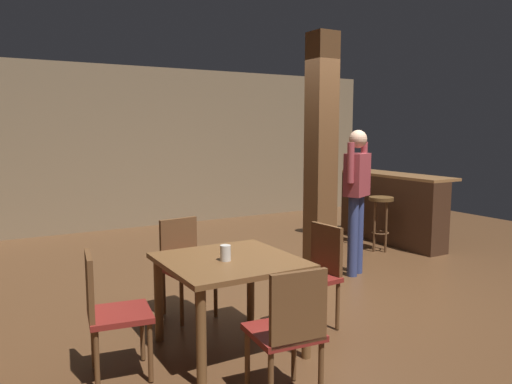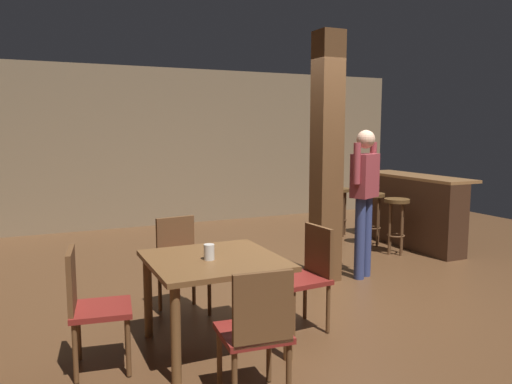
% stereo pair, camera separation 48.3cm
% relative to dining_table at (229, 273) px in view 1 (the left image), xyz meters
% --- Properties ---
extents(ground_plane, '(10.80, 10.80, 0.00)m').
position_rel_dining_table_xyz_m(ground_plane, '(1.70, 0.75, -0.62)').
color(ground_plane, '#4C301C').
extents(wall_back, '(8.00, 0.10, 2.80)m').
position_rel_dining_table_xyz_m(wall_back, '(1.70, 5.25, 0.78)').
color(wall_back, '#756047').
rests_on(wall_back, ground_plane).
extents(pillar, '(0.28, 0.28, 2.80)m').
position_rel_dining_table_xyz_m(pillar, '(1.78, 1.19, 0.78)').
color(pillar, brown).
rests_on(pillar, ground_plane).
extents(dining_table, '(1.00, 1.00, 0.73)m').
position_rel_dining_table_xyz_m(dining_table, '(0.00, 0.00, 0.00)').
color(dining_table, brown).
rests_on(dining_table, ground_plane).
extents(chair_west, '(0.48, 0.48, 0.89)m').
position_rel_dining_table_xyz_m(chair_west, '(-0.94, 0.01, -0.11)').
color(chair_west, maroon).
rests_on(chair_west, ground_plane).
extents(chair_east, '(0.45, 0.45, 0.89)m').
position_rel_dining_table_xyz_m(chair_east, '(0.86, 0.03, -0.11)').
color(chair_east, maroon).
rests_on(chair_east, ground_plane).
extents(chair_north, '(0.47, 0.47, 0.89)m').
position_rel_dining_table_xyz_m(chair_north, '(-0.03, 0.87, -0.11)').
color(chair_north, maroon).
rests_on(chair_north, ground_plane).
extents(chair_south, '(0.46, 0.46, 0.89)m').
position_rel_dining_table_xyz_m(chair_south, '(-0.04, -0.91, -0.11)').
color(chair_south, maroon).
rests_on(chair_south, ground_plane).
extents(napkin_cup, '(0.08, 0.08, 0.12)m').
position_rel_dining_table_xyz_m(napkin_cup, '(-0.05, -0.04, 0.17)').
color(napkin_cup, beige).
rests_on(napkin_cup, dining_table).
extents(standing_person, '(0.46, 0.33, 1.72)m').
position_rel_dining_table_xyz_m(standing_person, '(2.22, 1.06, 0.38)').
color(standing_person, maroon).
rests_on(standing_person, ground_plane).
extents(bar_counter, '(0.56, 1.89, 1.05)m').
position_rel_dining_table_xyz_m(bar_counter, '(3.82, 2.09, -0.08)').
color(bar_counter, brown).
rests_on(bar_counter, ground_plane).
extents(bar_stool_near, '(0.35, 0.35, 0.78)m').
position_rel_dining_table_xyz_m(bar_stool_near, '(3.31, 1.78, -0.04)').
color(bar_stool_near, '#4C3319').
rests_on(bar_stool_near, ground_plane).
extents(bar_stool_mid, '(0.33, 0.33, 0.79)m').
position_rel_dining_table_xyz_m(bar_stool_mid, '(3.34, 2.33, -0.04)').
color(bar_stool_mid, '#4C3319').
rests_on(bar_stool_mid, ground_plane).
extents(bar_stool_far, '(0.35, 0.35, 0.78)m').
position_rel_dining_table_xyz_m(bar_stool_far, '(3.27, 3.12, -0.04)').
color(bar_stool_far, '#4C3319').
rests_on(bar_stool_far, ground_plane).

